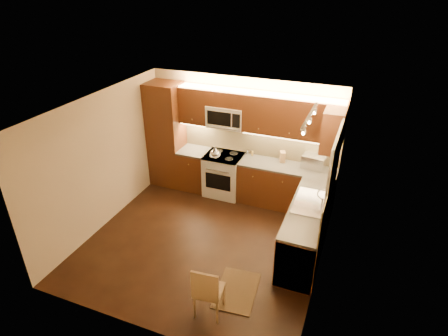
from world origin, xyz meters
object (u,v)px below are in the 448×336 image
at_px(microwave, 226,116).
at_px(sink, 311,199).
at_px(toaster_oven, 314,161).
at_px(soap_bottle, 332,179).
at_px(knife_block, 283,157).
at_px(kettle, 215,152).
at_px(dining_chair, 209,289).
at_px(stove, 224,174).

height_order(microwave, sink, microwave).
bearing_deg(toaster_oven, soap_bottle, -42.64).
height_order(sink, knife_block, knife_block).
xyz_separation_m(kettle, soap_bottle, (2.36, -0.15, -0.06)).
xyz_separation_m(sink, toaster_oven, (-0.18, 1.29, 0.06)).
relative_size(knife_block, soap_bottle, 1.26).
bearing_deg(knife_block, sink, -79.47).
relative_size(soap_bottle, dining_chair, 0.20).
distance_m(microwave, kettle, 0.76).
bearing_deg(microwave, toaster_oven, 1.07).
bearing_deg(sink, toaster_oven, 97.73).
relative_size(toaster_oven, knife_block, 2.01).
height_order(microwave, kettle, microwave).
xyz_separation_m(stove, dining_chair, (1.00, -3.08, -0.03)).
height_order(sink, soap_bottle, soap_bottle).
bearing_deg(soap_bottle, toaster_oven, 141.75).
relative_size(sink, kettle, 3.52).
bearing_deg(kettle, knife_block, 16.76).
distance_m(stove, kettle, 0.62).
xyz_separation_m(toaster_oven, dining_chair, (-0.82, -3.25, -0.60)).
height_order(microwave, dining_chair, microwave).
bearing_deg(stove, sink, -29.36).
bearing_deg(dining_chair, stove, 102.24).
distance_m(microwave, dining_chair, 3.61).
bearing_deg(sink, knife_block, 121.46).
bearing_deg(toaster_oven, microwave, -171.07).
xyz_separation_m(stove, toaster_oven, (1.82, 0.17, 0.57)).
xyz_separation_m(soap_bottle, dining_chair, (-1.24, -2.75, -0.56)).
distance_m(sink, knife_block, 1.55).
relative_size(microwave, soap_bottle, 4.44).
distance_m(toaster_oven, soap_bottle, 0.65).
distance_m(microwave, toaster_oven, 1.95).
bearing_deg(microwave, kettle, -110.22).
xyz_separation_m(sink, kettle, (-2.12, 0.94, 0.07)).
distance_m(kettle, toaster_oven, 1.97).
bearing_deg(toaster_oven, stove, -166.84).
height_order(stove, soap_bottle, soap_bottle).
xyz_separation_m(stove, sink, (2.00, -1.12, 0.52)).
xyz_separation_m(kettle, knife_block, (1.31, 0.38, -0.03)).
relative_size(microwave, toaster_oven, 1.74).
bearing_deg(soap_bottle, microwave, -179.60).
bearing_deg(soap_bottle, stove, -176.25).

